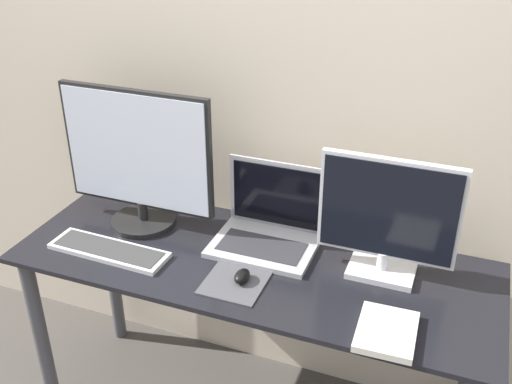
% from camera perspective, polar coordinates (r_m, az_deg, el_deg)
% --- Properties ---
extents(wall_back, '(7.00, 0.05, 2.50)m').
position_cam_1_polar(wall_back, '(2.11, 3.20, 9.94)').
color(wall_back, beige).
rests_on(wall_back, ground_plane).
extents(desk, '(1.62, 0.59, 0.75)m').
position_cam_1_polar(desk, '(2.10, -0.35, -9.60)').
color(desk, black).
rests_on(desk, ground_plane).
extents(monitor_left, '(0.57, 0.24, 0.52)m').
position_cam_1_polar(monitor_left, '(2.15, -11.19, 3.00)').
color(monitor_left, black).
rests_on(monitor_left, desk).
extents(monitor_right, '(0.44, 0.15, 0.41)m').
position_cam_1_polar(monitor_right, '(1.90, 12.43, -2.44)').
color(monitor_right, silver).
rests_on(monitor_right, desk).
extents(laptop, '(0.36, 0.27, 0.27)m').
position_cam_1_polar(laptop, '(2.10, 1.24, -3.11)').
color(laptop, '#ADADB2').
rests_on(laptop, desk).
extents(keyboard, '(0.43, 0.14, 0.02)m').
position_cam_1_polar(keyboard, '(2.12, -13.83, -5.41)').
color(keyboard, silver).
rests_on(keyboard, desk).
extents(mousepad, '(0.19, 0.21, 0.00)m').
position_cam_1_polar(mousepad, '(1.93, -1.93, -8.45)').
color(mousepad, '#47474C').
rests_on(mousepad, desk).
extents(mouse, '(0.05, 0.07, 0.04)m').
position_cam_1_polar(mouse, '(1.91, -1.34, -8.02)').
color(mouse, black).
rests_on(mouse, mousepad).
extents(book, '(0.17, 0.21, 0.02)m').
position_cam_1_polar(book, '(1.77, 12.32, -12.85)').
color(book, silver).
rests_on(book, desk).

